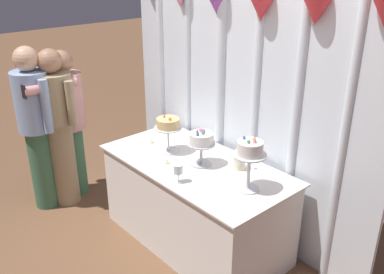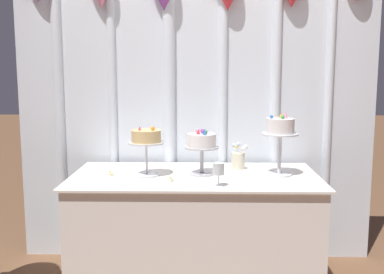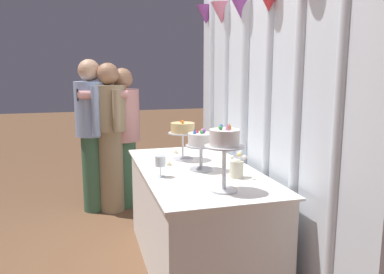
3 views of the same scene
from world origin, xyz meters
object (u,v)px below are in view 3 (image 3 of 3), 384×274
Objects in this scene: cake_display_center at (201,142)px; cake_display_rightmost at (224,144)px; flower_vase at (237,167)px; guest_man_pink_jacket at (110,133)px; guest_girl_blue_dress at (123,133)px; cake_table at (196,217)px; tealight_near_left at (169,164)px; cake_display_leftmost at (183,131)px; tealight_far_left at (176,152)px; wine_glass at (160,162)px; guest_man_dark_suit at (92,129)px.

cake_display_center is 0.53m from cake_display_rightmost.
cake_display_rightmost reaches higher than flower_vase.
cake_display_center is 0.20× the size of guest_man_pink_jacket.
guest_girl_blue_dress is (-1.81, -0.61, -0.01)m from flower_vase.
cake_table is 0.47m from tealight_near_left.
tealight_far_left is at bearing -179.67° from cake_display_leftmost.
tealight_far_left is 0.97m from guest_man_pink_jacket.
guest_girl_blue_dress is at bearing -168.71° from cake_display_rightmost.
guest_girl_blue_dress is (-1.34, -0.22, 0.05)m from tealight_near_left.
cake_table is 8.42× the size of flower_vase.
tealight_near_left is 0.03× the size of guest_man_pink_jacket.
wine_glass is at bearing 9.11° from guest_man_pink_jacket.
guest_man_dark_suit is at bearing -153.08° from cake_table.
guest_girl_blue_dress reaches higher than cake_table.
cake_display_leftmost is 1.20m from guest_man_pink_jacket.
guest_man_dark_suit is at bearing -156.74° from tealight_near_left.
tealight_far_left is at bearing 33.02° from guest_man_pink_jacket.
cake_display_rightmost reaches higher than cake_display_leftmost.
flower_vase reaches higher than tealight_near_left.
cake_table is 1.03× the size of guest_man_dark_suit.
tealight_near_left is (-0.47, -0.38, -0.06)m from flower_vase.
cake_display_center is at bearing 44.68° from tealight_near_left.
tealight_far_left is (-1.15, -0.04, -0.29)m from cake_display_rightmost.
cake_display_center is at bearing 178.77° from cake_display_rightmost.
wine_glass is 0.34m from tealight_near_left.
cake_display_center is 0.66m from tealight_far_left.
tealight_far_left is at bearing -177.32° from cake_table.
cake_display_leftmost is 1.70× the size of flower_vase.
cake_display_leftmost reaches higher than cake_display_center.
wine_glass is at bearing -30.83° from cake_display_leftmost.
cake_table is 11.27× the size of wine_glass.
wine_glass is at bearing 15.03° from guest_man_dark_suit.
tealight_near_left is at bearing -135.32° from cake_display_center.
cake_display_center is 2.16× the size of wine_glass.
wine_glass is (-0.42, -0.32, -0.19)m from cake_display_rightmost.
cake_display_center is 1.69m from guest_man_dark_suit.
cake_table is at bearing 115.83° from wine_glass.
tealight_near_left is 0.03× the size of guest_man_dark_suit.
guest_man_dark_suit is (-1.61, -0.43, 0.01)m from wine_glass.
cake_display_leftmost reaches higher than flower_vase.
guest_man_pink_jacket is (-1.96, -0.56, -0.21)m from cake_display_rightmost.
cake_display_rightmost reaches higher than tealight_near_left.
wine_glass reaches higher than tealight_near_left.
guest_man_pink_jacket is (-1.70, -0.76, 0.02)m from flower_vase.
wine_glass is at bearing -22.91° from tealight_near_left.
wine_glass is at bearing -21.29° from tealight_far_left.
guest_man_dark_suit is at bearing -153.20° from cake_display_center.
flower_vase is at bearing 28.05° from guest_man_dark_suit.
guest_girl_blue_dress is (-1.54, -0.42, -0.15)m from cake_display_center.
cake_display_center is 0.35m from tealight_near_left.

